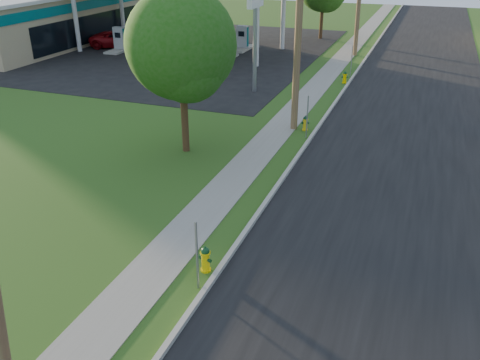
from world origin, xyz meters
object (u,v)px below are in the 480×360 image
fuel_pump_nw (120,42)px  fuel_pump_se (242,41)px  hydrant_far (345,77)px  fuel_pump_ne (224,50)px  hydrant_mid (305,123)px  fuel_pump_sw (145,34)px  tree_verge (183,49)px  utility_pole_mid (299,22)px  car_red (121,39)px  hydrant_near (205,259)px

fuel_pump_nw → fuel_pump_se: 9.85m
hydrant_far → fuel_pump_ne: bearing=159.1°
fuel_pump_se → hydrant_mid: fuel_pump_se is taller
fuel_pump_sw → tree_verge: bearing=-56.1°
utility_pole_mid → car_red: utility_pole_mid is taller
utility_pole_mid → fuel_pump_nw: bearing=144.0°
fuel_pump_se → hydrant_mid: 19.47m
fuel_pump_ne → hydrant_near: (9.62, -25.03, -0.34)m
hydrant_near → car_red: bearing=126.4°
fuel_pump_se → tree_verge: 22.33m
fuel_pump_ne → hydrant_mid: bearing=-54.0°
tree_verge → car_red: bearing=129.0°
fuel_pump_se → hydrant_mid: size_ratio=4.38×
fuel_pump_se → tree_verge: bearing=-75.9°
utility_pole_mid → fuel_pump_se: size_ratio=3.06×
fuel_pump_se → hydrant_far: 12.38m
fuel_pump_sw → hydrant_near: (18.62, -29.03, -0.34)m
utility_pole_mid → hydrant_near: (0.72, -12.03, -4.57)m
hydrant_near → car_red: car_red is taller
fuel_pump_nw → hydrant_near: fuel_pump_nw is taller
fuel_pump_ne → fuel_pump_sw: size_ratio=1.00×
hydrant_far → car_red: (-19.47, 4.99, 0.31)m
hydrant_mid → car_red: bearing=143.3°
fuel_pump_ne → tree_verge: 18.53m
fuel_pump_nw → fuel_pump_sw: size_ratio=1.00×
fuel_pump_sw → utility_pole_mid: bearing=-43.5°
utility_pole_mid → fuel_pump_nw: size_ratio=3.06×
tree_verge → fuel_pump_sw: bearing=123.9°
fuel_pump_se → hydrant_far: size_ratio=4.15×
utility_pole_mid → fuel_pump_nw: 22.52m
hydrant_far → fuel_pump_sw: bearing=157.6°
tree_verge → car_red: (-15.14, 18.67, -3.65)m
hydrant_mid → fuel_pump_se: bearing=119.1°
utility_pole_mid → fuel_pump_se: bearing=117.6°
hydrant_mid → tree_verge: bearing=-133.2°
fuel_pump_nw → car_red: size_ratio=0.65×
fuel_pump_sw → fuel_pump_se: bearing=0.0°
fuel_pump_sw → car_red: size_ratio=0.65×
fuel_pump_nw → fuel_pump_sw: 4.00m
hydrant_mid → hydrant_far: hydrant_far is taller
utility_pole_mid → hydrant_near: size_ratio=12.49×
fuel_pump_se → car_red: (-9.78, -2.70, -0.04)m
hydrant_far → car_red: 20.11m
fuel_pump_sw → tree_verge: tree_verge is taller
utility_pole_mid → fuel_pump_ne: utility_pole_mid is taller
fuel_pump_sw → hydrant_mid: (18.46, -17.02, -0.37)m
fuel_pump_sw → fuel_pump_nw: bearing=-90.0°
fuel_pump_se → hydrant_far: (9.69, -7.69, -0.35)m
fuel_pump_sw → fuel_pump_ne: bearing=-24.0°
tree_verge → hydrant_near: 9.61m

